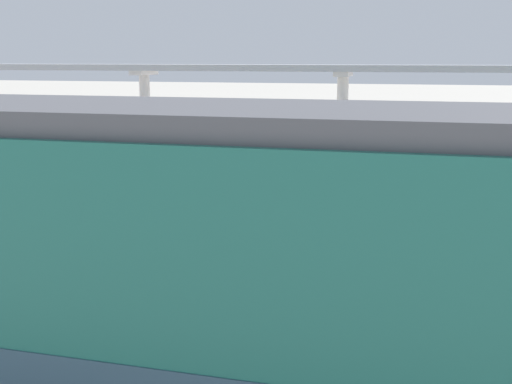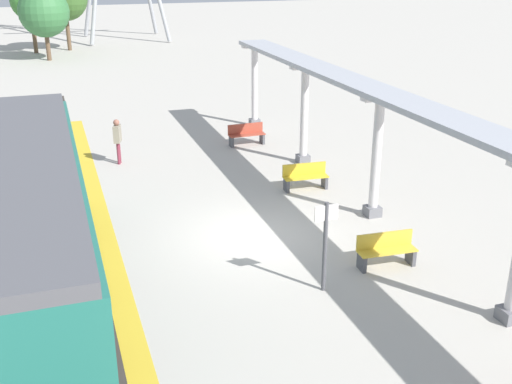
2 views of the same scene
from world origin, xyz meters
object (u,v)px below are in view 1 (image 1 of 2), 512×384
object	(u,v)px
canopy_pillar_third	(341,143)
bench_extra_slot	(461,216)
canopy_pillar_fourth	(146,137)
bench_far_end	(226,200)
platform_info_sign	(504,198)
bench_mid_platform	(29,190)
train_near_carriage	(420,277)

from	to	relation	value
canopy_pillar_third	bench_extra_slot	size ratio (longest dim) A/B	2.38
canopy_pillar_third	bench_extra_slot	bearing A→B (deg)	-113.06
canopy_pillar_fourth	bench_far_end	xyz separation A→B (m)	(-1.02, -2.60, -1.40)
bench_far_end	bench_extra_slot	distance (m)	5.67
platform_info_sign	canopy_pillar_fourth	bearing A→B (deg)	70.06
canopy_pillar_fourth	platform_info_sign	xyz separation A→B (m)	(-3.22, -8.88, -0.51)
canopy_pillar_third	bench_mid_platform	size ratio (longest dim) A/B	2.40
bench_mid_platform	bench_extra_slot	size ratio (longest dim) A/B	0.99
bench_extra_slot	platform_info_sign	xyz separation A→B (m)	(-1.98, -0.61, 0.89)
bench_far_end	bench_extra_slot	bearing A→B (deg)	-92.23
canopy_pillar_third	bench_mid_platform	xyz separation A→B (m)	(-1.30, 8.26, -1.40)
canopy_pillar_third	bench_far_end	distance (m)	3.25
train_near_carriage	bench_mid_platform	bearing A→B (deg)	50.96
canopy_pillar_fourth	train_near_carriage	bearing A→B (deg)	-142.67
canopy_pillar_third	canopy_pillar_fourth	distance (m)	5.34
platform_info_sign	bench_far_end	bearing A→B (deg)	70.71
bench_far_end	platform_info_sign	distance (m)	6.71
train_near_carriage	bench_extra_slot	bearing A→B (deg)	-6.45
canopy_pillar_fourth	bench_mid_platform	distance (m)	3.48
bench_mid_platform	bench_far_end	size ratio (longest dim) A/B	0.99
canopy_pillar_third	platform_info_sign	world-z (taller)	canopy_pillar_third
canopy_pillar_fourth	bench_mid_platform	size ratio (longest dim) A/B	2.40
train_near_carriage	bench_mid_platform	xyz separation A→B (m)	(8.30, 10.24, -1.38)
bench_mid_platform	bench_extra_slot	bearing A→B (deg)	-89.73
train_near_carriage	bench_far_end	distance (m)	9.89
train_near_carriage	canopy_pillar_fourth	bearing A→B (deg)	37.33
train_near_carriage	canopy_pillar_fourth	size ratio (longest dim) A/B	3.28
bench_extra_slot	canopy_pillar_third	bearing A→B (deg)	66.94
bench_far_end	bench_mid_platform	bearing A→B (deg)	92.83
canopy_pillar_fourth	bench_mid_platform	world-z (taller)	canopy_pillar_fourth
platform_info_sign	train_near_carriage	bearing A→B (deg)	166.28
canopy_pillar_third	bench_far_end	size ratio (longest dim) A/B	2.38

